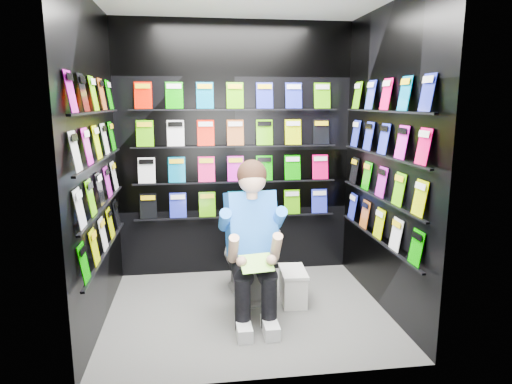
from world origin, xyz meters
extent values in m
plane|color=#60605E|center=(0.00, 0.00, 0.00)|extent=(2.40, 2.40, 0.00)
cube|color=black|center=(0.00, 1.00, 1.30)|extent=(2.40, 0.04, 2.60)
cube|color=black|center=(0.00, -1.00, 1.30)|extent=(2.40, 0.04, 2.60)
cube|color=black|center=(-1.20, 0.00, 1.30)|extent=(0.04, 2.00, 2.60)
cube|color=black|center=(1.20, 0.00, 1.30)|extent=(0.04, 2.00, 2.60)
imported|color=white|center=(0.03, 0.35, 0.37)|extent=(0.53, 0.81, 0.73)
cube|color=silver|center=(0.44, 0.13, 0.14)|extent=(0.23, 0.38, 0.28)
cube|color=silver|center=(0.44, 0.13, 0.29)|extent=(0.25, 0.40, 0.03)
cube|color=#2EB860|center=(0.03, -0.38, 0.58)|extent=(0.27, 0.19, 0.11)
camera|label=1|loc=(-0.43, -3.68, 1.80)|focal=32.00mm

